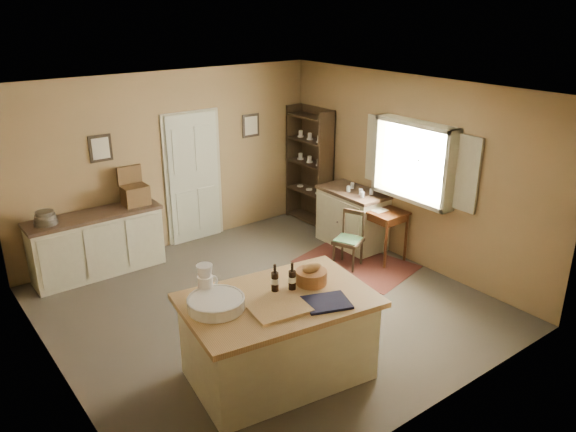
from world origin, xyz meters
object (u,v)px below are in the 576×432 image
Objects in this scene: writing_desk at (379,215)px; shelving_unit at (311,166)px; sideboard at (98,242)px; work_island at (277,335)px; right_cabinet at (352,217)px; desk_chair at (348,241)px.

shelving_unit is at bearing 85.07° from writing_desk.
sideboard is 2.20× the size of writing_desk.
right_cabinet is (2.91, 2.00, -0.02)m from work_island.
sideboard is at bearing 122.37° from desk_chair.
shelving_unit reaches higher than right_cabinet.
sideboard is 3.73m from shelving_unit.
sideboard is at bearing 176.90° from shelving_unit.
work_island reaches higher than writing_desk.
work_island is 4.47m from shelving_unit.
sideboard is 2.27× the size of desk_chair.
desk_chair is at bearing 40.22° from work_island.
right_cabinet reaches higher than desk_chair.
sideboard reaches higher than writing_desk.
work_island is 2.73m from desk_chair.
shelving_unit is at bearing 54.63° from work_island.
shelving_unit reaches higher than sideboard.
sideboard is 0.92× the size of shelving_unit.
right_cabinet is at bearing -21.77° from sideboard.
desk_chair is at bearing -137.17° from right_cabinet.
writing_desk is (3.54, -1.97, 0.18)m from sideboard.
writing_desk is 0.42× the size of shelving_unit.
work_island is 3.47m from sideboard.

